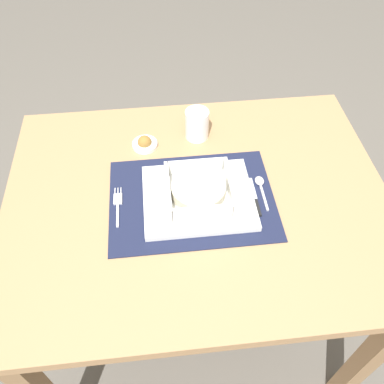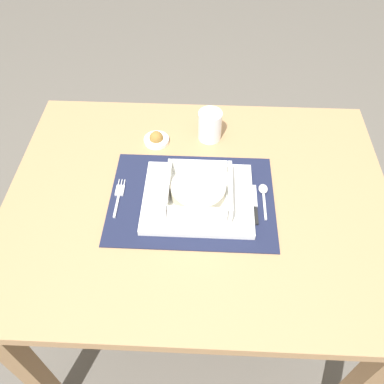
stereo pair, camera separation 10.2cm
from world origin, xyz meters
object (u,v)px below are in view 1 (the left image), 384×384
(dining_table, at_px, (197,219))
(condiment_saucer, at_px, (145,143))
(porridge_bowl, at_px, (199,191))
(butter_knife, at_px, (255,199))
(spoon, at_px, (260,184))
(fork, at_px, (118,204))
(drinking_glass, at_px, (197,125))

(dining_table, height_order, condiment_saucer, condiment_saucer)
(porridge_bowl, relative_size, butter_knife, 1.29)
(butter_knife, bearing_deg, dining_table, 170.15)
(porridge_bowl, xyz_separation_m, spoon, (0.17, 0.03, -0.03))
(spoon, bearing_deg, condiment_saucer, 146.62)
(fork, height_order, drinking_glass, drinking_glass)
(butter_knife, bearing_deg, drinking_glass, 115.96)
(porridge_bowl, relative_size, condiment_saucer, 2.24)
(fork, xyz_separation_m, condiment_saucer, (0.08, 0.21, 0.01))
(spoon, bearing_deg, butter_knife, -119.03)
(butter_knife, relative_size, condiment_saucer, 1.74)
(fork, bearing_deg, drinking_glass, 48.69)
(dining_table, relative_size, spoon, 8.76)
(fork, relative_size, spoon, 1.11)
(drinking_glass, relative_size, condiment_saucer, 1.23)
(dining_table, bearing_deg, condiment_saucer, 122.06)
(dining_table, relative_size, drinking_glass, 11.15)
(porridge_bowl, distance_m, drinking_glass, 0.25)
(dining_table, distance_m, condiment_saucer, 0.27)
(porridge_bowl, bearing_deg, condiment_saucer, 120.61)
(porridge_bowl, distance_m, spoon, 0.17)
(spoon, height_order, drinking_glass, drinking_glass)
(butter_knife, bearing_deg, fork, 177.64)
(dining_table, xyz_separation_m, spoon, (0.17, 0.02, 0.11))
(dining_table, bearing_deg, spoon, 5.90)
(spoon, relative_size, condiment_saucer, 1.57)
(porridge_bowl, height_order, condiment_saucer, porridge_bowl)
(porridge_bowl, height_order, fork, porridge_bowl)
(butter_knife, height_order, condiment_saucer, condiment_saucer)
(fork, relative_size, drinking_glass, 1.41)
(dining_table, distance_m, drinking_glass, 0.27)
(dining_table, height_order, drinking_glass, drinking_glass)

